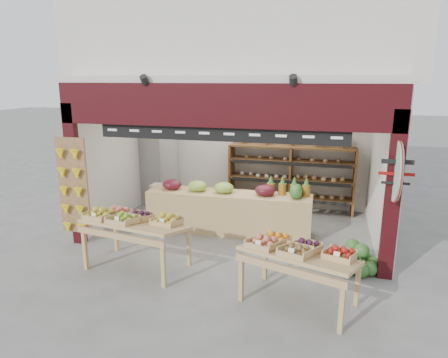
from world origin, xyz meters
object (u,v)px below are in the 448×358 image
mid_counter (228,211)px  cardboard_stack (170,204)px  display_table_right (297,251)px  watermelon_pile (358,261)px  refrigerator (156,163)px  display_table_left (131,221)px  back_shelving (291,164)px

mid_counter → cardboard_stack: bearing=156.9°
cardboard_stack → mid_counter: bearing=-23.1°
display_table_right → watermelon_pile: 1.60m
cardboard_stack → watermelon_pile: cardboard_stack is taller
refrigerator → display_table_right: refrigerator is taller
display_table_right → watermelon_pile: bearing=51.8°
watermelon_pile → display_table_right: bearing=-128.2°
cardboard_stack → display_table_right: (3.11, -2.97, 0.50)m
refrigerator → mid_counter: refrigerator is taller
cardboard_stack → display_table_left: 2.64m
cardboard_stack → back_shelving: bearing=22.7°
mid_counter → watermelon_pile: bearing=-24.6°
display_table_left → display_table_right: size_ratio=1.01×
cardboard_stack → watermelon_pile: size_ratio=1.48×
refrigerator → cardboard_stack: size_ratio=2.01×
back_shelving → watermelon_pile: 3.36m
refrigerator → watermelon_pile: refrigerator is taller
refrigerator → display_table_right: 5.46m
refrigerator → mid_counter: (2.27, -1.57, -0.55)m
refrigerator → display_table_right: (3.83, -3.88, -0.24)m
display_table_left → cardboard_stack: bearing=98.7°
refrigerator → cardboard_stack: 1.37m
back_shelving → display_table_right: bearing=-83.2°
display_table_left → display_table_right: (2.72, -0.42, -0.04)m
watermelon_pile → cardboard_stack: bearing=156.0°
back_shelving → mid_counter: (-1.08, -1.76, -0.67)m
display_table_right → display_table_left: bearing=171.3°
display_table_left → watermelon_pile: 3.78m
back_shelving → cardboard_stack: back_shelving is taller
cardboard_stack → watermelon_pile: bearing=-24.0°
refrigerator → mid_counter: size_ratio=0.60×
refrigerator → back_shelving: bearing=18.8°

